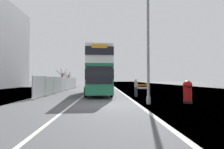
{
  "coord_description": "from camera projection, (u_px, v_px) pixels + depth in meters",
  "views": [
    {
      "loc": [
        -0.03,
        -12.92,
        1.71
      ],
      "look_at": [
        0.73,
        5.96,
        2.2
      ],
      "focal_mm": 30.66,
      "sensor_mm": 36.0,
      "label": 1
    }
  ],
  "objects": [
    {
      "name": "bare_tree_far_verge_near",
      "position": [
        62.0,
        77.0,
        53.22
      ],
      "size": [
        3.04,
        2.45,
        4.71
      ],
      "color": "#4C3D2D",
      "rests_on": "ground"
    },
    {
      "name": "double_decker_bus",
      "position": [
        97.0,
        72.0,
        21.89
      ],
      "size": [
        3.26,
        11.63,
        4.85
      ],
      "color": "#1E6B47",
      "rests_on": "ground"
    },
    {
      "name": "car_oncoming_near",
      "position": [
        104.0,
        83.0,
        40.75
      ],
      "size": [
        2.0,
        4.4,
        2.09
      ],
      "color": "black",
      "rests_on": "ground"
    },
    {
      "name": "roadworks_barrier",
      "position": [
        143.0,
        88.0,
        21.17
      ],
      "size": [
        1.48,
        0.71,
        1.19
      ],
      "color": "orange",
      "rests_on": "ground"
    },
    {
      "name": "red_pillar_postbox",
      "position": [
        188.0,
        91.0,
        13.65
      ],
      "size": [
        0.65,
        0.65,
        1.63
      ],
      "color": "black",
      "rests_on": "ground"
    },
    {
      "name": "construction_site_fence",
      "position": [
        63.0,
        84.0,
        27.74
      ],
      "size": [
        0.44,
        24.0,
        2.06
      ],
      "color": "#A8AAAD",
      "rests_on": "ground"
    },
    {
      "name": "car_receding_far",
      "position": [
        93.0,
        82.0,
        56.93
      ],
      "size": [
        2.03,
        3.81,
        2.19
      ],
      "color": "black",
      "rests_on": "ground"
    },
    {
      "name": "ground",
      "position": [
        113.0,
        105.0,
        13.03
      ],
      "size": [
        140.0,
        280.0,
        0.1
      ],
      "color": "#4C4C4F"
    },
    {
      "name": "car_receding_mid",
      "position": [
        91.0,
        82.0,
        50.31
      ],
      "size": [
        1.92,
        3.8,
        2.11
      ],
      "color": "gray",
      "rests_on": "ground"
    },
    {
      "name": "lamppost_foreground",
      "position": [
        148.0,
        51.0,
        13.35
      ],
      "size": [
        0.29,
        0.7,
        7.83
      ],
      "color": "gray",
      "rests_on": "ground"
    },
    {
      "name": "bare_tree_far_verge_mid",
      "position": [
        68.0,
        78.0,
        62.01
      ],
      "size": [
        2.32,
        2.14,
        4.22
      ],
      "color": "#4C3D2D",
      "rests_on": "ground"
    },
    {
      "name": "pedestrian_at_kerb",
      "position": [
        136.0,
        88.0,
        18.8
      ],
      "size": [
        0.34,
        0.34,
        1.79
      ],
      "color": "#2D3342",
      "rests_on": "ground"
    }
  ]
}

